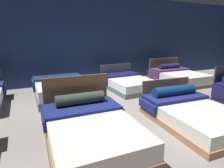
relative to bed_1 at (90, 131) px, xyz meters
The scene contains 7 objects.
ground_plane 1.66m from the bed_1, 43.82° to the left, with size 18.00×18.00×0.02m, color gray.
showroom_back_wall 5.04m from the bed_1, 75.88° to the left, with size 18.00×0.06×3.50m, color navy.
bed_1 is the anchor object (origin of this frame).
bed_2 2.35m from the bed_1, ahead, with size 1.70×2.24×0.81m.
bed_5 2.98m from the bed_1, 89.65° to the left, with size 1.65×1.95×0.58m.
bed_6 3.86m from the bed_1, 51.36° to the left, with size 1.55×2.06×0.80m.
bed_7 5.60m from the bed_1, 31.98° to the left, with size 1.75×2.15×0.93m.
Camera 1 is at (-2.06, -3.99, 1.90)m, focal length 30.15 mm.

